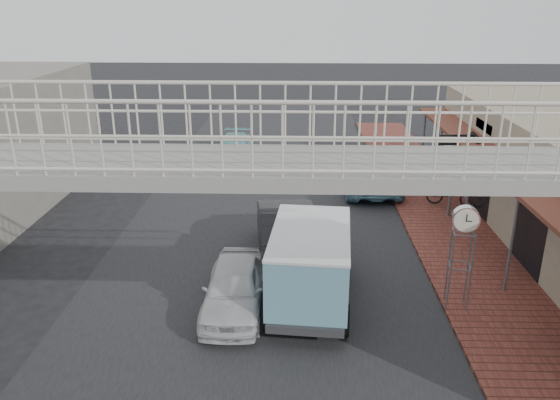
# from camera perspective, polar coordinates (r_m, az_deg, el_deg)

# --- Properties ---
(ground) EXTENTS (120.00, 120.00, 0.00)m
(ground) POSITION_cam_1_polar(r_m,az_deg,el_deg) (14.75, -2.74, -11.25)
(ground) COLOR black
(ground) RESTS_ON ground
(road_strip) EXTENTS (10.00, 60.00, 0.01)m
(road_strip) POSITION_cam_1_polar(r_m,az_deg,el_deg) (14.74, -2.74, -11.23)
(road_strip) COLOR black
(road_strip) RESTS_ON ground
(sidewalk) EXTENTS (3.00, 40.00, 0.10)m
(sidewalk) POSITION_cam_1_polar(r_m,az_deg,el_deg) (18.15, 19.06, -5.89)
(sidewalk) COLOR brown
(sidewalk) RESTS_ON ground
(footbridge) EXTENTS (16.40, 2.40, 6.34)m
(footbridge) POSITION_cam_1_polar(r_m,az_deg,el_deg) (9.72, -4.84, -7.53)
(footbridge) COLOR gray
(footbridge) RESTS_ON ground
(white_hatchback) EXTENTS (1.55, 3.81, 1.30)m
(white_hatchback) POSITION_cam_1_polar(r_m,az_deg,el_deg) (14.44, -4.80, -9.06)
(white_hatchback) COLOR silver
(white_hatchback) RESTS_ON ground
(dark_sedan) EXTENTS (2.28, 5.13, 1.64)m
(dark_sedan) POSITION_cam_1_polar(r_m,az_deg,el_deg) (16.84, 0.85, -3.88)
(dark_sedan) COLOR black
(dark_sedan) RESTS_ON ground
(angkot_curb) EXTENTS (2.47, 5.09, 1.40)m
(angkot_curb) POSITION_cam_1_polar(r_m,az_deg,el_deg) (23.78, 9.22, 2.83)
(angkot_curb) COLOR #71ACC5
(angkot_curb) RESTS_ON ground
(angkot_far) EXTENTS (1.72, 4.22, 1.22)m
(angkot_far) POSITION_cam_1_polar(r_m,az_deg,el_deg) (27.95, -4.77, 5.45)
(angkot_far) COLOR #6AB4B9
(angkot_far) RESTS_ON ground
(angkot_van) EXTENTS (2.38, 4.61, 2.19)m
(angkot_van) POSITION_cam_1_polar(r_m,az_deg,el_deg) (14.39, 3.25, -5.78)
(angkot_van) COLOR black
(angkot_van) RESTS_ON ground
(motorcycle_near) EXTENTS (2.03, 1.21, 1.01)m
(motorcycle_near) POSITION_cam_1_polar(r_m,az_deg,el_deg) (22.28, 17.51, 0.69)
(motorcycle_near) COLOR black
(motorcycle_near) RESTS_ON sidewalk
(motorcycle_far) EXTENTS (1.57, 0.80, 0.91)m
(motorcycle_far) POSITION_cam_1_polar(r_m,az_deg,el_deg) (25.44, 11.66, 3.48)
(motorcycle_far) COLOR black
(motorcycle_far) RESTS_ON sidewalk
(street_clock) EXTENTS (0.71, 0.61, 2.79)m
(street_clock) POSITION_cam_1_polar(r_m,az_deg,el_deg) (14.41, 18.77, -2.39)
(street_clock) COLOR #59595B
(street_clock) RESTS_ON sidewalk
(arrow_sign) EXTENTS (1.86, 1.18, 3.20)m
(arrow_sign) POSITION_cam_1_polar(r_m,az_deg,el_deg) (20.85, 19.96, 5.09)
(arrow_sign) COLOR #59595B
(arrow_sign) RESTS_ON sidewalk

